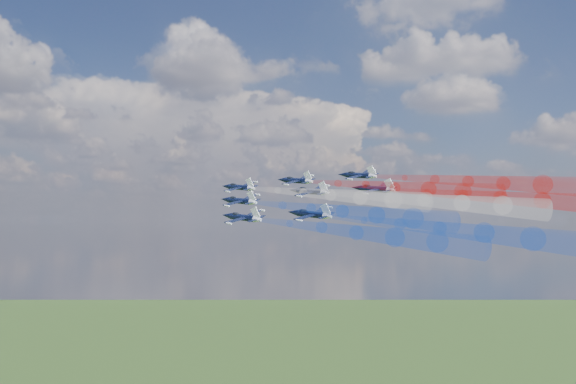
# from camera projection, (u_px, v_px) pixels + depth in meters

# --- Properties ---
(jet_lead) EXTENTS (17.52, 17.25, 7.73)m
(jet_lead) POSITION_uv_depth(u_px,v_px,m) (239.00, 187.00, 176.33)
(jet_lead) COLOR black
(trail_lead) EXTENTS (44.62, 37.87, 10.29)m
(trail_lead) POSITION_uv_depth(u_px,v_px,m) (331.00, 195.00, 153.80)
(trail_lead) COLOR white
(jet_inner_left) EXTENTS (17.52, 17.25, 7.73)m
(jet_inner_left) POSITION_uv_depth(u_px,v_px,m) (240.00, 201.00, 159.76)
(jet_inner_left) COLOR black
(trail_inner_left) EXTENTS (44.62, 37.87, 10.29)m
(trail_inner_left) POSITION_uv_depth(u_px,v_px,m) (342.00, 211.00, 137.22)
(trail_inner_left) COLOR blue
(jet_inner_right) EXTENTS (17.52, 17.25, 7.73)m
(jet_inner_right) POSITION_uv_depth(u_px,v_px,m) (296.00, 181.00, 176.69)
(jet_inner_right) COLOR black
(trail_inner_right) EXTENTS (44.62, 37.87, 10.29)m
(trail_inner_right) POSITION_uv_depth(u_px,v_px,m) (396.00, 187.00, 154.16)
(trail_inner_right) COLOR red
(jet_outer_left) EXTENTS (17.52, 17.25, 7.73)m
(jet_outer_left) POSITION_uv_depth(u_px,v_px,m) (243.00, 217.00, 146.63)
(jet_outer_left) COLOR black
(trail_outer_left) EXTENTS (44.62, 37.87, 10.29)m
(trail_outer_left) POSITION_uv_depth(u_px,v_px,m) (357.00, 232.00, 124.10)
(trail_outer_left) COLOR blue
(jet_center_third) EXTENTS (17.52, 17.25, 7.73)m
(jet_center_third) POSITION_uv_depth(u_px,v_px,m) (310.00, 192.00, 160.40)
(jet_center_third) COLOR black
(trail_center_third) EXTENTS (44.62, 37.87, 10.29)m
(trail_center_third) POSITION_uv_depth(u_px,v_px,m) (424.00, 200.00, 137.87)
(trail_center_third) COLOR white
(jet_outer_right) EXTENTS (17.52, 17.25, 7.73)m
(jet_outer_right) POSITION_uv_depth(u_px,v_px,m) (358.00, 175.00, 175.28)
(jet_outer_right) COLOR black
(trail_outer_right) EXTENTS (44.62, 37.87, 10.29)m
(trail_outer_right) POSITION_uv_depth(u_px,v_px,m) (468.00, 181.00, 152.74)
(trail_outer_right) COLOR red
(jet_rear_left) EXTENTS (17.52, 17.25, 7.73)m
(jet_rear_left) POSITION_uv_depth(u_px,v_px,m) (311.00, 214.00, 144.00)
(jet_rear_left) COLOR black
(trail_rear_left) EXTENTS (44.62, 37.87, 10.29)m
(trail_rear_left) POSITION_uv_depth(u_px,v_px,m) (440.00, 229.00, 121.47)
(trail_rear_left) COLOR blue
(jet_rear_right) EXTENTS (17.52, 17.25, 7.73)m
(jet_rear_right) POSITION_uv_depth(u_px,v_px,m) (375.00, 189.00, 158.49)
(jet_rear_right) COLOR black
(trail_rear_right) EXTENTS (44.62, 37.87, 10.29)m
(trail_rear_right) POSITION_uv_depth(u_px,v_px,m) (500.00, 198.00, 135.96)
(trail_rear_right) COLOR red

